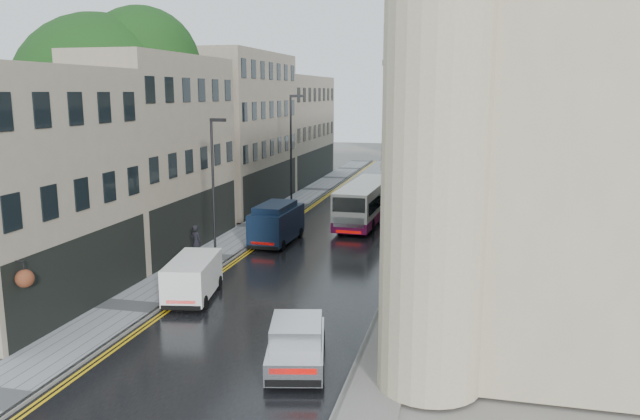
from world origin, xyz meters
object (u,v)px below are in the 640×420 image
at_px(white_lorry, 405,176).
at_px(silver_hatchback, 267,361).
at_px(lamp_post_near, 213,193).
at_px(lamp_post_far, 291,153).
at_px(tree_far, 202,129).
at_px(white_van, 165,288).
at_px(pedestrian, 196,242).
at_px(tree_near, 102,130).
at_px(navy_van, 252,227).
at_px(cream_bus, 340,209).

relative_size(white_lorry, silver_hatchback, 2.19).
height_order(lamp_post_near, lamp_post_far, lamp_post_far).
relative_size(tree_far, white_lorry, 1.37).
relative_size(white_van, pedestrian, 2.16).
bearing_deg(silver_hatchback, tree_near, 122.51).
distance_m(white_van, navy_van, 10.67).
xyz_separation_m(navy_van, lamp_post_far, (-1.04, 11.92, 3.17)).
xyz_separation_m(cream_bus, white_van, (-4.08, -16.85, -0.46)).
bearing_deg(pedestrian, tree_near, 7.65).
bearing_deg(navy_van, tree_near, -165.96).
xyz_separation_m(tree_near, white_lorry, (15.46, 18.23, -4.54)).
bearing_deg(white_van, white_lorry, 64.67).
relative_size(lamp_post_near, lamp_post_far, 0.87).
bearing_deg(pedestrian, white_van, 126.17).
xyz_separation_m(white_van, pedestrian, (-1.93, 7.33, 0.12)).
relative_size(tree_far, white_van, 3.02).
relative_size(tree_far, lamp_post_far, 1.43).
distance_m(white_lorry, silver_hatchback, 32.76).
distance_m(white_lorry, lamp_post_near, 21.80).
relative_size(white_van, navy_van, 0.83).
relative_size(tree_far, silver_hatchback, 3.00).
distance_m(tree_near, pedestrian, 8.72).
xyz_separation_m(white_lorry, navy_van, (-7.18, -16.43, -1.11)).
distance_m(cream_bus, white_van, 17.34).
height_order(tree_near, navy_van, tree_near).
height_order(pedestrian, lamp_post_far, lamp_post_far).
distance_m(tree_far, silver_hatchback, 31.43).
bearing_deg(silver_hatchback, white_lorry, 75.78).
bearing_deg(navy_van, tree_far, 127.24).
height_order(tree_far, navy_van, tree_far).
xyz_separation_m(white_lorry, lamp_post_far, (-8.23, -4.51, 2.06)).
distance_m(white_lorry, pedestrian, 21.84).
relative_size(tree_near, cream_bus, 1.36).
height_order(white_van, navy_van, navy_van).
bearing_deg(white_lorry, silver_hatchback, -94.20).
distance_m(silver_hatchback, white_van, 8.49).
bearing_deg(lamp_post_near, tree_far, 118.33).
bearing_deg(navy_van, white_lorry, 68.18).
relative_size(white_van, lamp_post_near, 0.54).
distance_m(silver_hatchback, lamp_post_far, 29.37).
xyz_separation_m(tree_far, navy_van, (7.98, -11.20, -4.93)).
distance_m(tree_near, cream_bus, 15.65).
height_order(cream_bus, white_lorry, white_lorry).
bearing_deg(tree_near, navy_van, 12.25).
bearing_deg(tree_far, white_lorry, 19.03).
height_order(cream_bus, pedestrian, cream_bus).
bearing_deg(cream_bus, lamp_post_near, -113.10).
bearing_deg(lamp_post_near, silver_hatchback, -58.16).
relative_size(white_lorry, navy_van, 1.82).
bearing_deg(cream_bus, pedestrian, -120.30).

